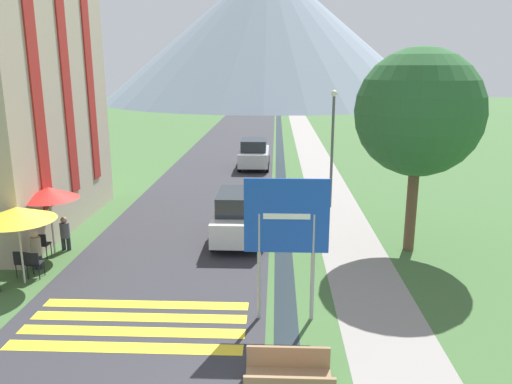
# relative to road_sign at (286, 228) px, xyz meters

# --- Properties ---
(ground_plane) EXTENTS (160.00, 160.00, 0.00)m
(ground_plane) POSITION_rel_road_sign_xyz_m (-1.18, 15.11, -2.40)
(ground_plane) COLOR #3D6033
(road) EXTENTS (6.40, 60.00, 0.01)m
(road) POSITION_rel_road_sign_xyz_m (-3.68, 25.11, -2.39)
(road) COLOR #2D2D33
(road) RESTS_ON ground_plane
(footpath) EXTENTS (2.20, 60.00, 0.01)m
(footpath) POSITION_rel_road_sign_xyz_m (2.42, 25.11, -2.39)
(footpath) COLOR gray
(footpath) RESTS_ON ground_plane
(drainage_channel) EXTENTS (0.60, 60.00, 0.00)m
(drainage_channel) POSITION_rel_road_sign_xyz_m (0.02, 25.11, -2.40)
(drainage_channel) COLOR black
(drainage_channel) RESTS_ON ground_plane
(crosswalk_marking) EXTENTS (5.44, 2.54, 0.01)m
(crosswalk_marking) POSITION_rel_road_sign_xyz_m (-3.68, -0.46, -2.39)
(crosswalk_marking) COLOR yellow
(crosswalk_marking) RESTS_ON ground_plane
(mountain_distant) EXTENTS (59.44, 59.44, 24.71)m
(mountain_distant) POSITION_rel_road_sign_xyz_m (-1.95, 83.05, 9.95)
(mountain_distant) COLOR gray
(mountain_distant) RESTS_ON ground_plane
(road_sign) EXTENTS (2.05, 0.11, 3.61)m
(road_sign) POSITION_rel_road_sign_xyz_m (0.00, 0.00, 0.00)
(road_sign) COLOR #9E9EA3
(road_sign) RESTS_ON ground_plane
(footbridge) EXTENTS (1.70, 1.10, 0.65)m
(footbridge) POSITION_rel_road_sign_xyz_m (0.02, -2.89, -2.17)
(footbridge) COLOR #846647
(footbridge) RESTS_ON ground_plane
(parked_car_near) EXTENTS (1.83, 4.08, 1.82)m
(parked_car_near) POSITION_rel_road_sign_xyz_m (-1.58, 5.91, -1.49)
(parked_car_near) COLOR silver
(parked_car_near) RESTS_ON ground_plane
(parked_car_far) EXTENTS (1.88, 4.01, 1.82)m
(parked_car_far) POSITION_rel_road_sign_xyz_m (-1.63, 19.18, -1.49)
(parked_car_far) COLOR #B2B2B7
(parked_car_far) RESTS_ON ground_plane
(cafe_chair_middle) EXTENTS (0.40, 0.40, 0.85)m
(cafe_chair_middle) POSITION_rel_road_sign_xyz_m (-7.95, 3.79, -1.89)
(cafe_chair_middle) COLOR black
(cafe_chair_middle) RESTS_ON ground_plane
(cafe_chair_near_left) EXTENTS (0.40, 0.40, 0.85)m
(cafe_chair_near_left) POSITION_rel_road_sign_xyz_m (-7.82, 2.24, -1.89)
(cafe_chair_near_left) COLOR black
(cafe_chair_near_left) RESTS_ON ground_plane
(cafe_chair_near_right) EXTENTS (0.40, 0.40, 0.85)m
(cafe_chair_near_right) POSITION_rel_road_sign_xyz_m (-7.43, 2.16, -1.89)
(cafe_chair_near_right) COLOR black
(cafe_chair_near_right) RESTS_ON ground_plane
(cafe_umbrella_front_yellow) EXTENTS (2.15, 2.15, 2.31)m
(cafe_umbrella_front_yellow) POSITION_rel_road_sign_xyz_m (-7.59, 1.82, -0.29)
(cafe_umbrella_front_yellow) COLOR #B7B2A8
(cafe_umbrella_front_yellow) RESTS_ON ground_plane
(cafe_umbrella_middle_red) EXTENTS (1.93, 1.93, 2.32)m
(cafe_umbrella_middle_red) POSITION_rel_road_sign_xyz_m (-7.73, 4.18, -0.28)
(cafe_umbrella_middle_red) COLOR #B7B2A8
(cafe_umbrella_middle_red) RESTS_ON ground_plane
(person_seated_far) EXTENTS (0.32, 0.32, 1.25)m
(person_seated_far) POSITION_rel_road_sign_xyz_m (-7.69, 2.86, -1.71)
(person_seated_far) COLOR #282833
(person_seated_far) RESTS_ON ground_plane
(person_seated_near) EXTENTS (0.32, 0.32, 1.20)m
(person_seated_near) POSITION_rel_road_sign_xyz_m (-7.47, 4.53, -1.73)
(person_seated_near) COLOR #282833
(person_seated_near) RESTS_ON ground_plane
(streetlamp) EXTENTS (0.28, 0.28, 5.18)m
(streetlamp) POSITION_rel_road_sign_xyz_m (2.20, 10.41, 0.67)
(streetlamp) COLOR #515156
(streetlamp) RESTS_ON ground_plane
(tree_by_path) EXTENTS (4.17, 4.17, 6.80)m
(tree_by_path) POSITION_rel_road_sign_xyz_m (4.35, 5.07, 2.31)
(tree_by_path) COLOR brown
(tree_by_path) RESTS_ON ground_plane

